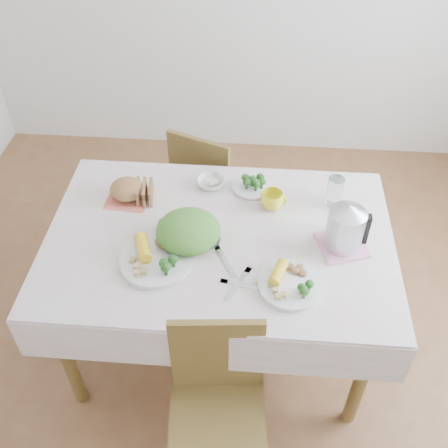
# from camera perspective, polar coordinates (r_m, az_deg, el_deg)

# --- Properties ---
(floor) EXTENTS (3.60, 3.60, 0.00)m
(floor) POSITION_cam_1_polar(r_m,az_deg,el_deg) (2.85, -0.44, -12.29)
(floor) COLOR brown
(floor) RESTS_ON ground
(dining_table) EXTENTS (1.40, 0.90, 0.75)m
(dining_table) POSITION_cam_1_polar(r_m,az_deg,el_deg) (2.55, -0.49, -7.55)
(dining_table) COLOR brown
(dining_table) RESTS_ON floor
(tablecloth) EXTENTS (1.50, 1.00, 0.01)m
(tablecloth) POSITION_cam_1_polar(r_m,az_deg,el_deg) (2.27, -0.54, -1.49)
(tablecloth) COLOR beige
(tablecloth) RESTS_ON dining_table
(chair_near) EXTENTS (0.41, 0.41, 0.83)m
(chair_near) POSITION_cam_1_polar(r_m,az_deg,el_deg) (2.11, -0.71, -20.21)
(chair_near) COLOR brown
(chair_near) RESTS_ON floor
(chair_far) EXTENTS (0.49, 0.49, 0.84)m
(chair_far) POSITION_cam_1_polar(r_m,az_deg,el_deg) (3.05, -1.12, 5.14)
(chair_far) COLOR brown
(chair_far) RESTS_ON floor
(salad_bowl) EXTENTS (0.33, 0.33, 0.06)m
(salad_bowl) POSITION_cam_1_polar(r_m,az_deg,el_deg) (2.22, -3.86, -1.38)
(salad_bowl) COLOR white
(salad_bowl) RESTS_ON tablecloth
(dinner_plate_left) EXTENTS (0.30, 0.30, 0.02)m
(dinner_plate_left) POSITION_cam_1_polar(r_m,az_deg,el_deg) (2.17, -7.40, -4.04)
(dinner_plate_left) COLOR white
(dinner_plate_left) RESTS_ON tablecloth
(dinner_plate_right) EXTENTS (0.36, 0.36, 0.02)m
(dinner_plate_right) POSITION_cam_1_polar(r_m,az_deg,el_deg) (2.08, 7.22, -6.58)
(dinner_plate_right) COLOR white
(dinner_plate_right) RESTS_ON tablecloth
(broccoli_plate) EXTENTS (0.21, 0.21, 0.02)m
(broccoli_plate) POSITION_cam_1_polar(r_m,az_deg,el_deg) (2.50, 3.10, 4.10)
(broccoli_plate) COLOR beige
(broccoli_plate) RESTS_ON tablecloth
(napkin) EXTENTS (0.20, 0.20, 0.00)m
(napkin) POSITION_cam_1_polar(r_m,az_deg,el_deg) (2.49, -10.36, 2.87)
(napkin) COLOR #DD6A52
(napkin) RESTS_ON tablecloth
(bread_loaf) EXTENTS (0.18, 0.17, 0.10)m
(bread_loaf) POSITION_cam_1_polar(r_m,az_deg,el_deg) (2.46, -10.52, 3.86)
(bread_loaf) COLOR brown
(bread_loaf) RESTS_ON napkin
(fruit_bowl) EXTENTS (0.17, 0.17, 0.04)m
(fruit_bowl) POSITION_cam_1_polar(r_m,az_deg,el_deg) (2.51, -1.42, 4.52)
(fruit_bowl) COLOR white
(fruit_bowl) RESTS_ON tablecloth
(yellow_mug) EXTENTS (0.13, 0.13, 0.08)m
(yellow_mug) POSITION_cam_1_polar(r_m,az_deg,el_deg) (2.39, 5.26, 2.62)
(yellow_mug) COLOR yellow
(yellow_mug) RESTS_ON tablecloth
(glass_tumbler) EXTENTS (0.09, 0.09, 0.14)m
(glass_tumbler) POSITION_cam_1_polar(r_m,az_deg,el_deg) (2.44, 11.95, 3.44)
(glass_tumbler) COLOR white
(glass_tumbler) RESTS_ON tablecloth
(pink_tray) EXTENTS (0.23, 0.23, 0.01)m
(pink_tray) POSITION_cam_1_polar(r_m,az_deg,el_deg) (2.27, 12.66, -2.25)
(pink_tray) COLOR pink
(pink_tray) RESTS_ON tablecloth
(electric_kettle) EXTENTS (0.20, 0.20, 0.22)m
(electric_kettle) POSITION_cam_1_polar(r_m,az_deg,el_deg) (2.19, 13.11, -0.18)
(electric_kettle) COLOR #B2B5BA
(electric_kettle) RESTS_ON pink_tray
(fork_left) EXTENTS (0.11, 0.19, 0.00)m
(fork_left) POSITION_cam_1_polar(r_m,az_deg,el_deg) (2.16, 0.09, -4.00)
(fork_left) COLOR silver
(fork_left) RESTS_ON tablecloth
(fork_right) EXTENTS (0.10, 0.18, 0.00)m
(fork_right) POSITION_cam_1_polar(r_m,az_deg,el_deg) (2.08, 1.57, -6.50)
(fork_right) COLOR silver
(fork_right) RESTS_ON tablecloth
(knife) EXTENTS (0.19, 0.06, 0.00)m
(knife) POSITION_cam_1_polar(r_m,az_deg,el_deg) (2.08, 2.17, -6.68)
(knife) COLOR silver
(knife) RESTS_ON tablecloth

